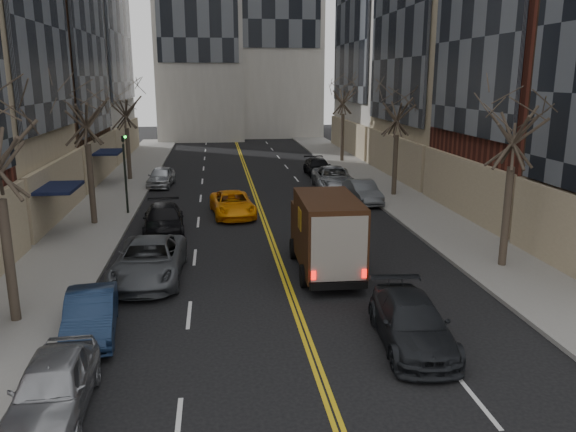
{
  "coord_description": "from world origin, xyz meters",
  "views": [
    {
      "loc": [
        -2.5,
        -9.11,
        7.49
      ],
      "look_at": [
        0.25,
        11.95,
        2.2
      ],
      "focal_mm": 35.0,
      "sensor_mm": 36.0,
      "label": 1
    }
  ],
  "objects_px": {
    "taxi": "(233,204)",
    "pedestrian": "(305,244)",
    "observer_sedan": "(412,323)",
    "ups_truck": "(326,234)"
  },
  "relations": [
    {
      "from": "ups_truck",
      "to": "taxi",
      "type": "distance_m",
      "value": 10.35
    },
    {
      "from": "ups_truck",
      "to": "observer_sedan",
      "type": "xyz_separation_m",
      "value": [
        1.26,
        -6.36,
        -0.89
      ]
    },
    {
      "from": "taxi",
      "to": "pedestrian",
      "type": "height_order",
      "value": "pedestrian"
    },
    {
      "from": "ups_truck",
      "to": "pedestrian",
      "type": "height_order",
      "value": "ups_truck"
    },
    {
      "from": "observer_sedan",
      "to": "pedestrian",
      "type": "distance_m",
      "value": 7.5
    },
    {
      "from": "ups_truck",
      "to": "pedestrian",
      "type": "relative_size",
      "value": 3.15
    },
    {
      "from": "taxi",
      "to": "pedestrian",
      "type": "relative_size",
      "value": 2.59
    },
    {
      "from": "ups_truck",
      "to": "pedestrian",
      "type": "bearing_deg",
      "value": 127.83
    },
    {
      "from": "ups_truck",
      "to": "taxi",
      "type": "height_order",
      "value": "ups_truck"
    },
    {
      "from": "taxi",
      "to": "observer_sedan",
      "type": "bearing_deg",
      "value": -80.02
    }
  ]
}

